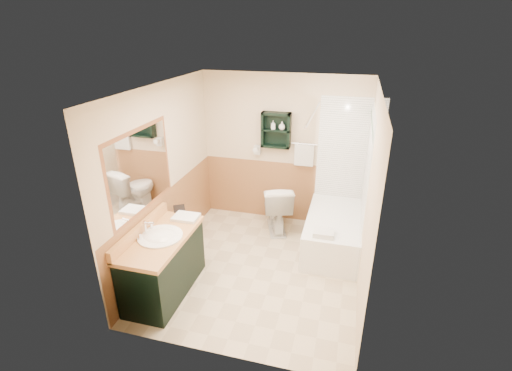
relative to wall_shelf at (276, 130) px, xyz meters
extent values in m
plane|color=beige|center=(0.10, -1.41, -1.55)|extent=(3.00, 3.00, 0.00)
cube|color=beige|center=(0.10, 0.11, -0.35)|extent=(2.60, 0.04, 2.40)
cube|color=beige|center=(-1.22, -1.41, -0.35)|extent=(0.04, 3.00, 2.40)
cube|color=beige|center=(1.42, -1.41, -0.35)|extent=(0.04, 3.00, 2.40)
cube|color=white|center=(0.10, -1.41, 0.87)|extent=(2.60, 3.00, 0.04)
cube|color=black|center=(0.00, 0.00, 0.00)|extent=(0.45, 0.15, 0.55)
cylinder|color=silver|center=(0.63, -0.66, 0.45)|extent=(0.03, 1.60, 0.03)
cube|color=black|center=(-0.89, -2.16, -1.16)|extent=(0.59, 1.22, 0.78)
cube|color=white|center=(1.03, -0.62, -1.29)|extent=(0.78, 1.50, 0.52)
imported|color=white|center=(0.10, -0.31, -1.16)|extent=(0.68, 0.90, 0.78)
cube|color=silver|center=(-0.79, -1.67, -0.75)|extent=(0.31, 0.25, 0.04)
imported|color=black|center=(-1.06, -1.49, -0.67)|extent=(0.14, 0.09, 0.20)
cube|color=silver|center=(0.92, -1.20, -1.00)|extent=(0.27, 0.22, 0.07)
imported|color=white|center=(-0.05, -0.01, 0.05)|extent=(0.10, 0.14, 0.06)
imported|color=white|center=(0.09, -0.01, 0.06)|extent=(0.14, 0.16, 0.10)
camera|label=1|loc=(1.14, -5.45, 1.50)|focal=26.00mm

